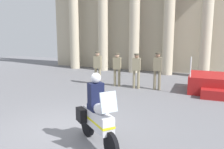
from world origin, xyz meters
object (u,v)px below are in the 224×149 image
officer_in_row_1 (117,67)px  officer_in_row_0 (98,65)px  reviewing_stand (218,84)px  motorcycle_with_rider (97,116)px  officer_in_row_2 (136,68)px  officer_in_row_3 (157,68)px

officer_in_row_1 → officer_in_row_0: bearing=-5.4°
reviewing_stand → motorcycle_with_rider: 7.32m
officer_in_row_0 → officer_in_row_2: bearing=171.4°
reviewing_stand → officer_in_row_1: 4.74m
reviewing_stand → officer_in_row_1: reviewing_stand is taller
reviewing_stand → officer_in_row_0: same height
motorcycle_with_rider → reviewing_stand: bearing=107.6°
officer_in_row_0 → officer_in_row_3: officer_in_row_3 is taller
officer_in_row_3 → officer_in_row_0: bearing=-6.4°
officer_in_row_0 → officer_in_row_3: 3.05m
officer_in_row_2 → officer_in_row_3: 0.99m
officer_in_row_0 → officer_in_row_3: size_ratio=0.96×
motorcycle_with_rider → officer_in_row_3: bearing=128.8°
reviewing_stand → officer_in_row_0: (-5.72, -0.46, 0.61)m
reviewing_stand → officer_in_row_2: 3.76m
officer_in_row_0 → officer_in_row_3: bearing=173.6°
officer_in_row_1 → officer_in_row_3: (2.01, -0.03, 0.06)m
officer_in_row_0 → motorcycle_with_rider: 6.76m
reviewing_stand → officer_in_row_0: 5.78m
reviewing_stand → officer_in_row_1: bearing=-174.6°
officer_in_row_1 → officer_in_row_3: bearing=173.1°
officer_in_row_0 → officer_in_row_1: 1.04m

